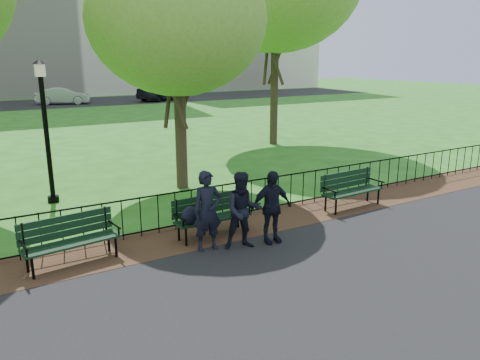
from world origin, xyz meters
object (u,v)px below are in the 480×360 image
person_mid (243,211)px  sedan_dark (163,92)px  park_bench_left_a (70,235)px  park_bench_right_a (350,186)px  sedan_silver (63,96)px  park_bench_main (204,213)px  lamppost (46,127)px  person_left (208,211)px  tree_near_e (177,19)px  person_right (271,207)px

person_mid → sedan_dark: bearing=89.3°
park_bench_left_a → park_bench_right_a: park_bench_right_a is taller
sedan_silver → sedan_dark: 8.49m
park_bench_main → sedan_silver: (3.37, 32.40, 0.12)m
lamppost → person_left: (2.09, -4.99, -1.21)m
lamppost → person_mid: (2.74, -5.28, -1.23)m
sedan_dark → tree_near_e: bearing=135.7°
sedan_dark → person_right: bearing=138.4°
sedan_dark → lamppost: bearing=129.2°
person_right → park_bench_right_a: bearing=23.4°
lamppost → person_right: size_ratio=2.43×
park_bench_right_a → tree_near_e: 6.48m
person_left → park_bench_right_a: bearing=13.9°
tree_near_e → sedan_dark: size_ratio=1.31×
park_bench_main → park_bench_left_a: 2.71m
person_left → person_right: bearing=-7.9°
park_bench_right_a → person_left: (-4.39, -0.58, 0.24)m
person_right → sedan_silver: size_ratio=0.37×
lamppost → tree_near_e: 4.53m
park_bench_left_a → person_left: (2.50, -0.74, 0.25)m
lamppost → sedan_dark: size_ratio=0.71×
person_mid → sedan_silver: bearing=103.6°
tree_near_e → sedan_silver: 28.78m
park_bench_main → tree_near_e: (1.29, 3.99, 4.19)m
person_mid → person_left: bearing=174.7°
person_right → tree_near_e: bearing=94.8°
sedan_silver → sedan_dark: size_ratio=0.80×
sedan_dark → park_bench_main: bearing=136.1°
tree_near_e → person_right: size_ratio=4.50×
person_mid → sedan_silver: size_ratio=0.38×
person_mid → sedan_silver: (2.93, 33.27, -0.10)m
park_bench_left_a → sedan_silver: (6.07, 32.24, 0.13)m
lamppost → tree_near_e: size_ratio=0.54×
park_bench_left_a → person_right: bearing=-22.8°
lamppost → sedan_dark: lamppost is taller
tree_near_e → person_mid: (-0.84, -4.86, -3.98)m
person_mid → park_bench_left_a: bearing=-179.5°
park_bench_right_a → lamppost: lamppost is taller
park_bench_main → person_mid: 1.00m
sedan_silver → person_right: bearing=-167.3°
park_bench_main → tree_near_e: tree_near_e is taller
park_bench_main → park_bench_left_a: size_ratio=0.95×
person_left → park_bench_left_a: bearing=169.8°
sedan_silver → lamppost: bearing=-174.9°
tree_near_e → person_right: tree_near_e is taller
park_bench_right_a → person_left: 4.44m
person_left → person_mid: person_left is taller
tree_near_e → sedan_dark: (10.54, 27.65, -4.00)m
sedan_silver → sedan_dark: (8.45, -0.76, 0.07)m
park_bench_left_a → sedan_dark: 34.66m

